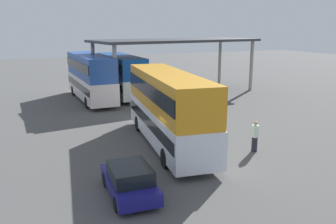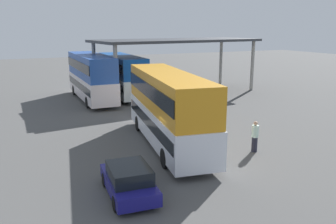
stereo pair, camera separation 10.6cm
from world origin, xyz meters
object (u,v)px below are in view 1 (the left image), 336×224
at_px(parked_hatchback, 130,180).
at_px(double_decker_mid_row, 121,74).
at_px(double_decker_main, 168,106).
at_px(double_decker_near_canopy, 90,76).
at_px(pedestrian_waiting, 255,136).

xyz_separation_m(parked_hatchback, double_decker_mid_row, (6.43, 21.26, 1.56)).
relative_size(double_decker_main, double_decker_mid_row, 1.09).
xyz_separation_m(double_decker_near_canopy, double_decker_mid_row, (3.33, 0.98, -0.13)).
xyz_separation_m(double_decker_mid_row, pedestrian_waiting, (1.68, -19.15, -1.35)).
distance_m(double_decker_main, double_decker_mid_row, 16.16).
relative_size(double_decker_mid_row, pedestrian_waiting, 5.76).
distance_m(double_decker_main, double_decker_near_canopy, 15.07).
bearing_deg(parked_hatchback, double_decker_main, -33.94).
bearing_deg(double_decker_near_canopy, double_decker_main, -175.42).
height_order(double_decker_main, double_decker_near_canopy, double_decker_near_canopy).
distance_m(double_decker_mid_row, pedestrian_waiting, 19.27).
bearing_deg(double_decker_near_canopy, pedestrian_waiting, -164.20).
relative_size(parked_hatchback, pedestrian_waiting, 2.20).
bearing_deg(double_decker_mid_row, double_decker_main, 173.93).
xyz_separation_m(double_decker_main, pedestrian_waiting, (3.91, -3.14, -1.46)).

